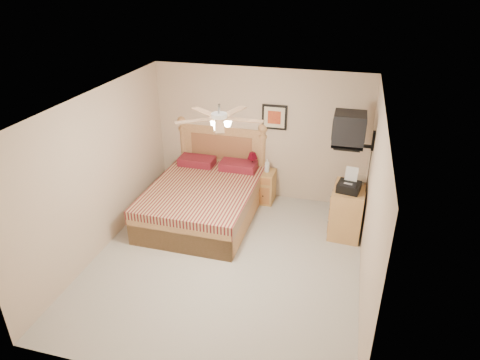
% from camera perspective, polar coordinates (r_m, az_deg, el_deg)
% --- Properties ---
extents(floor, '(4.50, 4.50, 0.00)m').
position_cam_1_polar(floor, '(6.72, -1.82, -10.65)').
color(floor, '#A6A196').
rests_on(floor, ground).
extents(ceiling, '(4.00, 4.50, 0.04)m').
position_cam_1_polar(ceiling, '(5.58, -2.19, 10.25)').
color(ceiling, white).
rests_on(ceiling, ground).
extents(wall_back, '(4.00, 0.04, 2.50)m').
position_cam_1_polar(wall_back, '(8.04, 2.65, 6.06)').
color(wall_back, '#C0A88E').
rests_on(wall_back, ground).
extents(wall_front, '(4.00, 0.04, 2.50)m').
position_cam_1_polar(wall_front, '(4.32, -10.89, -14.74)').
color(wall_front, '#C0A88E').
rests_on(wall_front, ground).
extents(wall_left, '(0.04, 4.50, 2.50)m').
position_cam_1_polar(wall_left, '(6.85, -18.23, 0.88)').
color(wall_left, '#C0A88E').
rests_on(wall_left, ground).
extents(wall_right, '(0.04, 4.50, 2.50)m').
position_cam_1_polar(wall_right, '(5.86, 17.14, -3.48)').
color(wall_right, '#C0A88E').
rests_on(wall_right, ground).
extents(bed, '(1.77, 2.31, 1.48)m').
position_cam_1_polar(bed, '(7.44, -5.08, -0.05)').
color(bed, '#A47442').
rests_on(bed, ground).
extents(nightstand, '(0.58, 0.44, 0.62)m').
position_cam_1_polar(nightstand, '(8.19, 2.61, -0.75)').
color(nightstand, '#A27237').
rests_on(nightstand, ground).
extents(table_lamp, '(0.23, 0.23, 0.36)m').
position_cam_1_polar(table_lamp, '(8.03, 1.67, 2.53)').
color(table_lamp, '#4E0411').
rests_on(table_lamp, nightstand).
extents(lotion_bottle, '(0.12, 0.12, 0.25)m').
position_cam_1_polar(lotion_bottle, '(7.98, 3.63, 1.93)').
color(lotion_bottle, white).
rests_on(lotion_bottle, nightstand).
extents(framed_picture, '(0.46, 0.04, 0.46)m').
position_cam_1_polar(framed_picture, '(7.85, 4.61, 8.35)').
color(framed_picture, black).
rests_on(framed_picture, wall_back).
extents(dresser, '(0.56, 0.76, 0.86)m').
position_cam_1_polar(dresser, '(7.34, 14.12, -3.99)').
color(dresser, '#BB7F4A').
rests_on(dresser, ground).
extents(fax_machine, '(0.40, 0.42, 0.37)m').
position_cam_1_polar(fax_machine, '(6.96, 14.41, -0.07)').
color(fax_machine, black).
rests_on(fax_machine, dresser).
extents(magazine_lower, '(0.20, 0.27, 0.03)m').
position_cam_1_polar(magazine_lower, '(7.37, 14.65, -0.04)').
color(magazine_lower, '#BDAD94').
rests_on(magazine_lower, dresser).
extents(magazine_upper, '(0.24, 0.31, 0.02)m').
position_cam_1_polar(magazine_upper, '(7.39, 14.88, 0.22)').
color(magazine_upper, gray).
rests_on(magazine_upper, magazine_lower).
extents(wall_tv, '(0.56, 0.46, 0.58)m').
position_cam_1_polar(wall_tv, '(6.84, 15.58, 6.33)').
color(wall_tv, black).
rests_on(wall_tv, wall_right).
extents(ceiling_fan, '(1.14, 1.14, 0.28)m').
position_cam_1_polar(ceiling_fan, '(5.44, -2.78, 8.26)').
color(ceiling_fan, white).
rests_on(ceiling_fan, ceiling).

